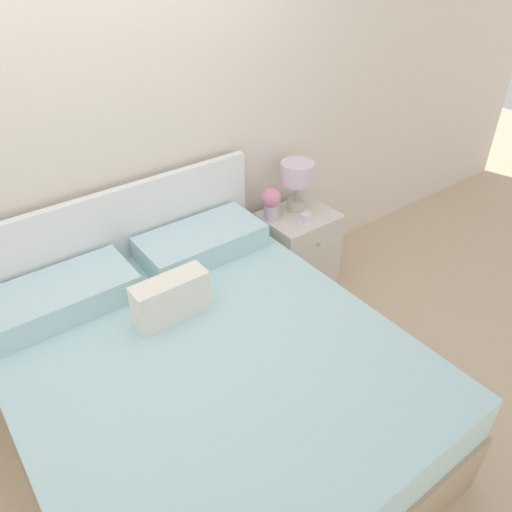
% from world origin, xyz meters
% --- Properties ---
extents(ground_plane, '(12.00, 12.00, 0.00)m').
position_xyz_m(ground_plane, '(0.00, 0.00, 0.00)').
color(ground_plane, '#CCB28E').
extents(wall_back, '(8.00, 0.06, 2.60)m').
position_xyz_m(wall_back, '(0.00, 0.07, 1.30)').
color(wall_back, silver).
rests_on(wall_back, ground_plane).
extents(bed, '(1.72, 1.92, 1.04)m').
position_xyz_m(bed, '(0.00, -0.89, 0.33)').
color(bed, tan).
rests_on(bed, ground_plane).
extents(nightstand, '(0.47, 0.42, 0.58)m').
position_xyz_m(nightstand, '(1.18, -0.22, 0.29)').
color(nightstand, silver).
rests_on(nightstand, ground_plane).
extents(table_lamp, '(0.22, 0.22, 0.34)m').
position_xyz_m(table_lamp, '(1.21, -0.15, 0.82)').
color(table_lamp, beige).
rests_on(table_lamp, nightstand).
extents(flower_vase, '(0.13, 0.13, 0.22)m').
position_xyz_m(flower_vase, '(1.00, -0.15, 0.70)').
color(flower_vase, silver).
rests_on(flower_vase, nightstand).
extents(teacup, '(0.11, 0.11, 0.07)m').
position_xyz_m(teacup, '(1.15, -0.32, 0.61)').
color(teacup, white).
rests_on(teacup, nightstand).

